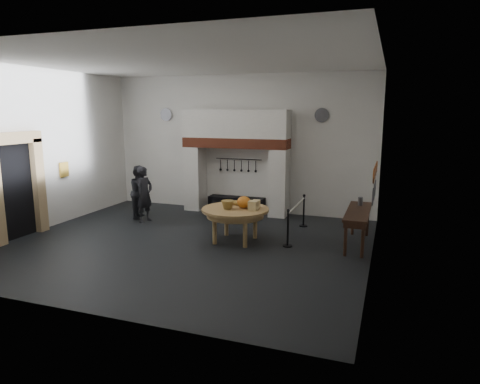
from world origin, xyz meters
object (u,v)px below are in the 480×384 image
(work_table, at_px, (235,210))
(visitor_near, at_px, (144,194))
(iron_range, at_px, (237,204))
(barrier_post_near, at_px, (288,229))
(barrier_post_far, at_px, (304,211))
(side_table, at_px, (358,212))
(visitor_far, at_px, (140,192))

(work_table, xyz_separation_m, visitor_near, (-3.28, 0.94, 0.01))
(visitor_near, bearing_deg, iron_range, -35.27)
(iron_range, xyz_separation_m, barrier_post_near, (2.48, -3.08, 0.20))
(work_table, height_order, barrier_post_far, barrier_post_far)
(work_table, distance_m, visitor_near, 3.41)
(side_table, relative_size, barrier_post_near, 2.44)
(visitor_far, xyz_separation_m, barrier_post_far, (5.06, 0.67, -0.38))
(visitor_near, bearing_deg, side_table, -82.05)
(visitor_near, xyz_separation_m, barrier_post_far, (4.66, 1.07, -0.40))
(visitor_far, relative_size, side_table, 0.76)
(work_table, xyz_separation_m, side_table, (3.00, 0.71, 0.03))
(visitor_near, bearing_deg, barrier_post_far, -66.96)
(visitor_far, bearing_deg, barrier_post_near, -124.84)
(iron_range, bearing_deg, visitor_near, -135.34)
(iron_range, height_order, work_table, work_table)
(iron_range, relative_size, side_table, 0.86)
(iron_range, relative_size, barrier_post_near, 2.11)
(iron_range, xyz_separation_m, side_table, (4.10, -2.39, 0.62))
(iron_range, bearing_deg, barrier_post_near, -51.16)
(iron_range, height_order, visitor_far, visitor_far)
(iron_range, height_order, barrier_post_near, barrier_post_near)
(work_table, height_order, side_table, side_table)
(visitor_far, relative_size, barrier_post_far, 1.85)
(visitor_near, xyz_separation_m, side_table, (6.28, -0.23, 0.02))
(barrier_post_far, bearing_deg, work_table, -124.53)
(barrier_post_near, bearing_deg, barrier_post_far, 90.00)
(visitor_far, height_order, side_table, visitor_far)
(side_table, relative_size, barrier_post_far, 2.44)
(work_table, relative_size, visitor_far, 1.04)
(side_table, distance_m, barrier_post_near, 1.81)
(barrier_post_near, distance_m, barrier_post_far, 2.00)
(work_table, height_order, visitor_near, visitor_near)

